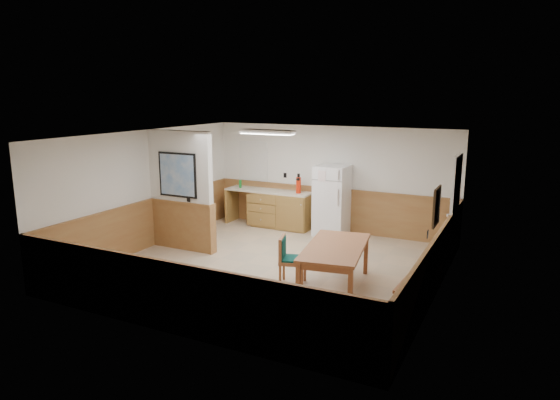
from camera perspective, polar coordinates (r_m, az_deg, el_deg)
The scene contains 20 objects.
ground at distance 9.55m, azimuth -0.82°, elevation -7.70°, with size 6.00×6.00×0.00m, color tan.
ceiling at distance 9.02m, azimuth -0.87°, elevation 7.41°, with size 6.00×6.00×0.02m, color silver.
back_wall at distance 11.90m, azimuth 5.82°, elevation 2.43°, with size 6.00×0.02×2.50m, color white.
right_wall at distance 8.30m, azimuth 17.89°, elevation -2.34°, with size 0.02×6.00×2.50m, color white.
left_wall at distance 10.89m, azimuth -15.01°, elevation 1.17°, with size 0.02×6.00×2.50m, color white.
wainscot_back at distance 12.03m, azimuth 5.71°, elevation -1.11°, with size 6.00×0.04×1.00m, color olive.
wainscot_right at distance 8.51m, azimuth 17.43°, elevation -7.22°, with size 0.04×6.00×1.00m, color olive.
wainscot_left at distance 11.04m, azimuth -14.72°, elevation -2.66°, with size 0.04×6.00×1.00m, color olive.
partition_wall at distance 10.57m, azimuth -11.25°, elevation 0.93°, with size 1.50×0.20×2.50m.
kitchen_counter at distance 12.25m, azimuth -0.08°, elevation -1.00°, with size 2.20×0.61×1.00m.
exterior_door at distance 10.19m, azimuth 19.30°, elevation -0.98°, with size 0.07×1.02×2.15m.
kitchen_window at distance 12.72m, azimuth -3.09°, elevation 4.46°, with size 0.80×0.04×1.00m.
wall_painting at distance 7.95m, azimuth 17.45°, elevation -0.71°, with size 0.04×0.50×0.60m.
fluorescent_fixture at distance 10.54m, azimuth -1.48°, elevation 7.79°, with size 1.20×0.30×0.09m.
refrigerator at distance 11.58m, azimuth 5.94°, elevation -0.05°, with size 0.72×0.72×1.63m.
dining_table at distance 8.40m, azimuth 6.34°, elevation -5.83°, with size 1.22×1.98×0.75m.
dining_bench at distance 8.24m, azimuth 15.67°, elevation -8.92°, with size 0.46×1.68×0.45m.
dining_chair at distance 8.60m, azimuth 0.91°, elevation -6.48°, with size 0.70×0.56×0.85m.
fire_extinguisher at distance 11.88m, azimuth 2.12°, elevation 1.77°, with size 0.14×0.14×0.47m.
soap_bottle at distance 12.61m, azimuth -4.56°, elevation 1.85°, with size 0.06×0.06×0.20m, color #17822A.
Camera 1 is at (4.14, -7.98, 3.23)m, focal length 32.00 mm.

